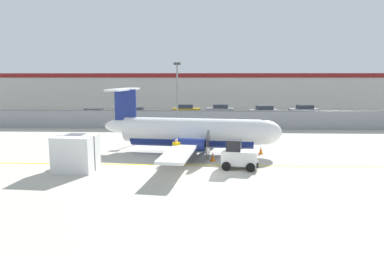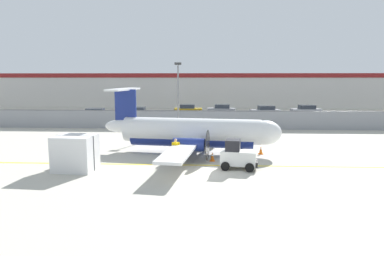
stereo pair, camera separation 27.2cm
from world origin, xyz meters
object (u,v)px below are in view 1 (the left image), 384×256
parked_car_4 (264,111)px  traffic_cone_near_left (213,157)px  commuter_airplane (195,133)px  traffic_cone_far_left (261,150)px  parked_car_3 (220,110)px  parked_car_5 (304,110)px  ground_crew_worker (176,149)px  traffic_cone_near_right (181,151)px  parked_car_2 (186,110)px  parked_car_1 (135,113)px  baggage_tug (238,156)px  cargo_container (76,153)px  apron_light_pole (177,92)px  parked_car_0 (95,114)px

parked_car_4 → traffic_cone_near_left: bearing=65.7°
commuter_airplane → traffic_cone_far_left: bearing=6.4°
traffic_cone_near_left → parked_car_4: parked_car_4 is taller
parked_car_3 → parked_car_5: same height
ground_crew_worker → traffic_cone_far_left: 6.94m
commuter_airplane → traffic_cone_near_right: bearing=-139.5°
traffic_cone_far_left → parked_car_2: bearing=105.4°
traffic_cone_far_left → parked_car_1: parked_car_1 is taller
ground_crew_worker → traffic_cone_near_left: ground_crew_worker is taller
baggage_tug → parked_car_3: baggage_tug is taller
cargo_container → parked_car_3: bearing=76.0°
parked_car_5 → parked_car_3: bearing=-8.7°
parked_car_3 → cargo_container: bearing=77.5°
parked_car_3 → apron_light_pole: bearing=78.3°
parked_car_1 → parked_car_2: 8.45m
commuter_airplane → parked_car_4: size_ratio=3.66×
parked_car_0 → parked_car_4: bearing=9.9°
parked_car_4 → apron_light_pole: bearing=44.0°
parked_car_5 → cargo_container: bearing=47.2°
parked_car_1 → baggage_tug: bearing=115.0°
parked_car_3 → parked_car_2: bearing=8.1°
cargo_container → traffic_cone_near_right: size_ratio=3.96×
parked_car_2 → apron_light_pole: (-0.02, -16.21, 3.41)m
commuter_airplane → traffic_cone_near_left: 3.07m
traffic_cone_near_right → traffic_cone_far_left: size_ratio=1.00×
cargo_container → apron_light_pole: (5.10, 14.90, 3.20)m
commuter_airplane → parked_car_1: commuter_airplane is taller
commuter_airplane → ground_crew_worker: 3.43m
cargo_container → apron_light_pole: size_ratio=0.35×
parked_car_5 → traffic_cone_near_right: bearing=51.5°
parked_car_5 → apron_light_pole: (-17.58, -15.97, 3.41)m
parked_car_2 → parked_car_3: same height
parked_car_0 → apron_light_pole: size_ratio=0.59×
parked_car_1 → ground_crew_worker: bearing=107.9°
baggage_tug → ground_crew_worker: (-4.05, 1.24, 0.10)m
parked_car_2 → parked_car_3: size_ratio=0.98×
parked_car_3 → apron_light_pole: (-5.10, -16.44, 3.41)m
parked_car_0 → apron_light_pole: (11.79, -9.14, 3.41)m
ground_crew_worker → parked_car_3: (4.12, 29.29, -0.06)m
cargo_container → apron_light_pole: apron_light_pole is taller
apron_light_pole → parked_car_5: bearing=42.3°
parked_car_4 → traffic_cone_near_right: bearing=59.8°
parked_car_1 → traffic_cone_near_left: bearing=113.7°
commuter_airplane → parked_car_4: bearing=76.2°
traffic_cone_near_right → parked_car_5: bearing=58.0°
traffic_cone_near_right → parked_car_4: (10.23, 24.72, 0.58)m
parked_car_2 → commuter_airplane: bearing=-86.8°
traffic_cone_far_left → parked_car_4: 24.51m
traffic_cone_near_right → parked_car_4: 26.76m
parked_car_1 → parked_car_4: (18.26, 3.02, 0.00)m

